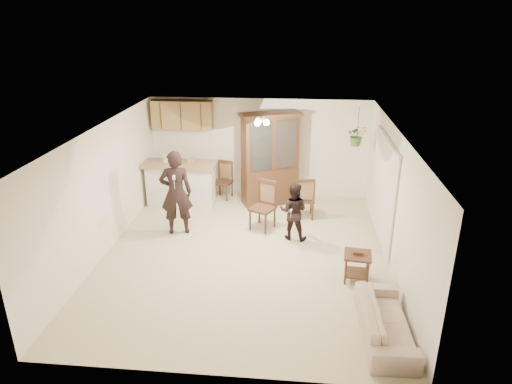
# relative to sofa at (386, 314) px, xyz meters

# --- Properties ---
(floor) EXTENTS (6.50, 6.50, 0.00)m
(floor) POSITION_rel_sofa_xyz_m (-2.34, 2.21, -0.37)
(floor) COLOR beige
(floor) RESTS_ON ground
(ceiling) EXTENTS (5.50, 6.50, 0.02)m
(ceiling) POSITION_rel_sofa_xyz_m (-2.34, 2.21, 2.13)
(ceiling) COLOR silver
(ceiling) RESTS_ON wall_back
(wall_back) EXTENTS (5.50, 0.02, 2.50)m
(wall_back) POSITION_rel_sofa_xyz_m (-2.34, 5.46, 0.88)
(wall_back) COLOR white
(wall_back) RESTS_ON ground
(wall_front) EXTENTS (5.50, 0.02, 2.50)m
(wall_front) POSITION_rel_sofa_xyz_m (-2.34, -1.04, 0.88)
(wall_front) COLOR white
(wall_front) RESTS_ON ground
(wall_left) EXTENTS (0.02, 6.50, 2.50)m
(wall_left) POSITION_rel_sofa_xyz_m (-5.09, 2.21, 0.88)
(wall_left) COLOR white
(wall_left) RESTS_ON ground
(wall_right) EXTENTS (0.02, 6.50, 2.50)m
(wall_right) POSITION_rel_sofa_xyz_m (0.41, 2.21, 0.88)
(wall_right) COLOR white
(wall_right) RESTS_ON ground
(breakfast_bar) EXTENTS (1.60, 0.55, 1.00)m
(breakfast_bar) POSITION_rel_sofa_xyz_m (-4.19, 4.56, 0.13)
(breakfast_bar) COLOR silver
(breakfast_bar) RESTS_ON floor
(bar_top) EXTENTS (1.75, 0.70, 0.08)m
(bar_top) POSITION_rel_sofa_xyz_m (-4.19, 4.56, 0.68)
(bar_top) COLOR #A38262
(bar_top) RESTS_ON breakfast_bar
(upper_cabinets) EXTENTS (1.50, 0.34, 0.70)m
(upper_cabinets) POSITION_rel_sofa_xyz_m (-4.24, 5.28, 1.73)
(upper_cabinets) COLOR olive
(upper_cabinets) RESTS_ON wall_back
(vertical_blinds) EXTENTS (0.06, 2.30, 2.10)m
(vertical_blinds) POSITION_rel_sofa_xyz_m (0.37, 3.11, 0.73)
(vertical_blinds) COLOR silver
(vertical_blinds) RESTS_ON wall_right
(ceiling_fixture) EXTENTS (0.36, 0.36, 0.20)m
(ceiling_fixture) POSITION_rel_sofa_xyz_m (-2.14, 3.41, 2.03)
(ceiling_fixture) COLOR beige
(ceiling_fixture) RESTS_ON ceiling
(hanging_plant) EXTENTS (0.43, 0.37, 0.48)m
(hanging_plant) POSITION_rel_sofa_xyz_m (-0.04, 4.61, 1.48)
(hanging_plant) COLOR #345B24
(hanging_plant) RESTS_ON ceiling
(plant_cord) EXTENTS (0.01, 0.01, 0.65)m
(plant_cord) POSITION_rel_sofa_xyz_m (-0.04, 4.61, 1.81)
(plant_cord) COLOR black
(plant_cord) RESTS_ON ceiling
(sofa) EXTENTS (0.77, 1.89, 0.73)m
(sofa) POSITION_rel_sofa_xyz_m (0.00, 0.00, 0.00)
(sofa) COLOR beige
(sofa) RESTS_ON floor
(adult) EXTENTS (0.74, 0.57, 1.80)m
(adult) POSITION_rel_sofa_xyz_m (-3.89, 3.04, 0.53)
(adult) COLOR black
(adult) RESTS_ON floor
(child) EXTENTS (0.73, 0.61, 1.35)m
(child) POSITION_rel_sofa_xyz_m (-1.41, 3.00, 0.31)
(child) COLOR black
(child) RESTS_ON floor
(china_hutch) EXTENTS (1.54, 1.08, 2.27)m
(china_hutch) POSITION_rel_sofa_xyz_m (-2.03, 4.89, 0.76)
(china_hutch) COLOR #362213
(china_hutch) RESTS_ON floor
(side_table) EXTENTS (0.52, 0.52, 0.57)m
(side_table) POSITION_rel_sofa_xyz_m (-0.25, 1.48, -0.10)
(side_table) COLOR #362213
(side_table) RESTS_ON floor
(chair_bar) EXTENTS (0.51, 0.51, 0.95)m
(chair_bar) POSITION_rel_sofa_xyz_m (-3.24, 5.09, -0.10)
(chair_bar) COLOR #362213
(chair_bar) RESTS_ON floor
(chair_hutch_left) EXTENTS (0.64, 0.64, 1.08)m
(chair_hutch_left) POSITION_rel_sofa_xyz_m (-2.09, 3.40, -0.06)
(chair_hutch_left) COLOR #362213
(chair_hutch_left) RESTS_ON floor
(chair_hutch_right) EXTENTS (0.49, 0.49, 1.01)m
(chair_hutch_right) POSITION_rel_sofa_xyz_m (-1.18, 4.09, -0.08)
(chair_hutch_right) COLOR #362213
(chair_hutch_right) RESTS_ON floor
(controller_adult) EXTENTS (0.08, 0.17, 0.05)m
(controller_adult) POSITION_rel_sofa_xyz_m (-3.79, 2.62, 1.05)
(controller_adult) COLOR silver
(controller_adult) RESTS_ON adult
(controller_child) EXTENTS (0.05, 0.11, 0.03)m
(controller_child) POSITION_rel_sofa_xyz_m (-1.46, 2.71, 0.39)
(controller_child) COLOR silver
(controller_child) RESTS_ON child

